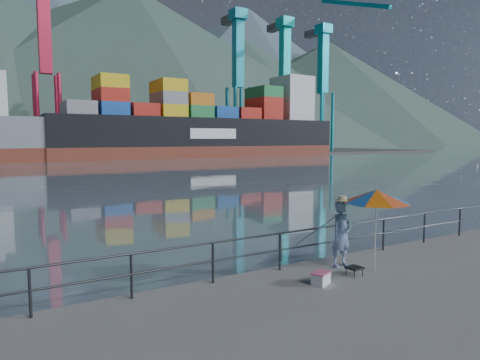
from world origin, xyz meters
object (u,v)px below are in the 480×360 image
Objects in this scene: beach_umbrella at (376,196)px; cooler_bag at (321,279)px; container_ship at (210,127)px; fisherman at (342,234)px.

beach_umbrella is 5.06× the size of cooler_bag.
container_ship is at bearing 41.68° from cooler_bag.
cooler_bag is (-2.01, -0.15, -1.85)m from beach_umbrella.
beach_umbrella is 78.78m from container_ship.
fisherman is at bearing 6.13° from cooler_bag.
cooler_bag is at bearing -114.68° from container_ship.
container_ship reaches higher than beach_umbrella.
container_ship is at bearing 61.81° from fisherman.
fisherman is 3.91× the size of cooler_bag.
fisherman is 78.44m from container_ship.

